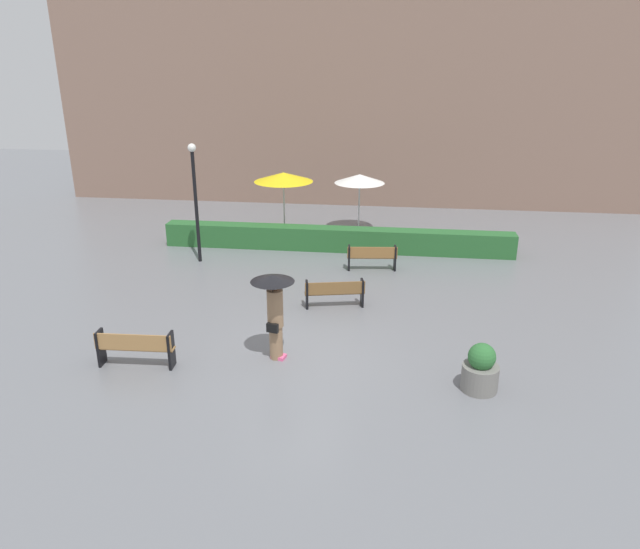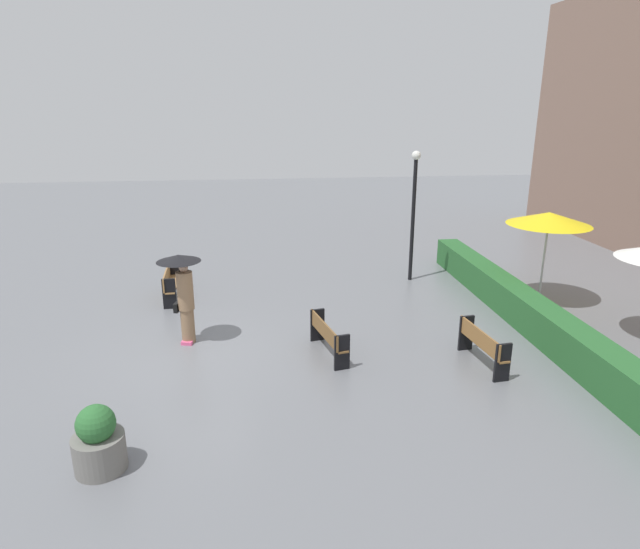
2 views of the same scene
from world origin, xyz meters
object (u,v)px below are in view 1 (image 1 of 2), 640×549
at_px(bench_near_left, 135,346).
at_px(bench_back_row, 372,256).
at_px(patio_umbrella_yellow, 283,177).
at_px(planter_pot, 480,370).
at_px(patio_umbrella_white, 360,179).
at_px(pedestrian_with_umbrella, 274,304).
at_px(bench_mid_center, 335,292).
at_px(lamp_post, 195,191).

height_order(bench_near_left, bench_back_row, bench_near_left).
bearing_deg(patio_umbrella_yellow, planter_pot, -59.35).
distance_m(bench_back_row, patio_umbrella_white, 4.91).
bearing_deg(bench_near_left, patio_umbrella_yellow, 81.62).
distance_m(bench_near_left, patio_umbrella_yellow, 10.92).
bearing_deg(pedestrian_with_umbrella, planter_pot, -9.78).
bearing_deg(patio_umbrella_yellow, pedestrian_with_umbrella, -80.71).
bearing_deg(planter_pot, patio_umbrella_white, 106.16).
height_order(bench_mid_center, patio_umbrella_white, patio_umbrella_white).
relative_size(bench_back_row, planter_pot, 1.53).
relative_size(bench_near_left, patio_umbrella_yellow, 0.70).
distance_m(bench_near_left, pedestrian_with_umbrella, 3.40).
xyz_separation_m(bench_near_left, patio_umbrella_yellow, (1.57, 10.63, 1.93)).
height_order(bench_back_row, patio_umbrella_yellow, patio_umbrella_yellow).
xyz_separation_m(bench_mid_center, planter_pot, (3.61, -4.08, 0.00)).
bearing_deg(lamp_post, bench_back_row, -1.43).
height_order(bench_back_row, lamp_post, lamp_post).
relative_size(bench_near_left, pedestrian_with_umbrella, 0.84).
distance_m(bench_back_row, pedestrian_with_umbrella, 6.91).
distance_m(bench_back_row, planter_pot, 7.83).
bearing_deg(bench_mid_center, planter_pot, -48.48).
relative_size(bench_back_row, pedestrian_with_umbrella, 0.78).
relative_size(lamp_post, patio_umbrella_white, 1.73).
height_order(bench_near_left, pedestrian_with_umbrella, pedestrian_with_umbrella).
bearing_deg(patio_umbrella_yellow, bench_back_row, -42.27).
xyz_separation_m(bench_back_row, lamp_post, (-6.09, 0.15, 2.01)).
distance_m(planter_pot, patio_umbrella_yellow, 12.53).
bearing_deg(bench_back_row, pedestrian_with_umbrella, -107.10).
xyz_separation_m(bench_near_left, patio_umbrella_white, (4.43, 11.88, 1.69)).
height_order(bench_mid_center, planter_pot, planter_pot).
relative_size(bench_mid_center, planter_pot, 1.58).
distance_m(bench_near_left, bench_back_row, 8.99).
xyz_separation_m(pedestrian_with_umbrella, patio_umbrella_yellow, (-1.61, 9.84, 1.02)).
distance_m(bench_mid_center, patio_umbrella_yellow, 7.37).
bearing_deg(bench_back_row, bench_near_left, -125.25).
bearing_deg(planter_pot, patio_umbrella_yellow, 120.65).
distance_m(bench_back_row, lamp_post, 6.42).
distance_m(lamp_post, patio_umbrella_yellow, 4.00).
height_order(planter_pot, lamp_post, lamp_post).
xyz_separation_m(bench_near_left, planter_pot, (7.87, -0.01, -0.04)).
relative_size(pedestrian_with_umbrella, patio_umbrella_yellow, 0.83).
bearing_deg(patio_umbrella_yellow, bench_mid_center, -67.67).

